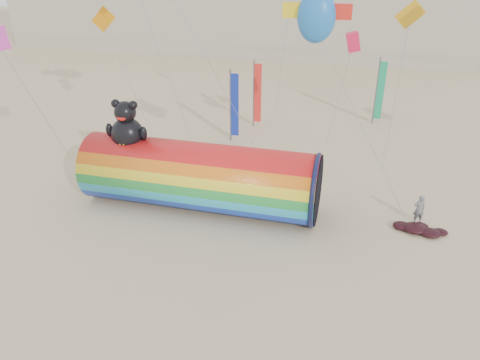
# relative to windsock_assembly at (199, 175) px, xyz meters

# --- Properties ---
(ground) EXTENTS (160.00, 160.00, 0.00)m
(ground) POSITION_rel_windsock_assembly_xyz_m (1.98, -2.49, -1.91)
(ground) COLOR #CCB58C
(ground) RESTS_ON ground
(windsock_assembly) EXTENTS (12.46, 3.80, 5.75)m
(windsock_assembly) POSITION_rel_windsock_assembly_xyz_m (0.00, 0.00, 0.00)
(windsock_assembly) COLOR red
(windsock_assembly) RESTS_ON ground
(kite_handler) EXTENTS (0.66, 0.52, 1.58)m
(kite_handler) POSITION_rel_windsock_assembly_xyz_m (11.24, 1.27, -1.12)
(kite_handler) COLOR slate
(kite_handler) RESTS_ON ground
(fabric_bundle) EXTENTS (2.62, 1.35, 0.41)m
(fabric_bundle) POSITION_rel_windsock_assembly_xyz_m (11.27, 0.37, -1.73)
(fabric_bundle) COLOR #350911
(fabric_bundle) RESTS_ON ground
(festival_banners) EXTENTS (10.56, 6.54, 5.20)m
(festival_banners) POSITION_rel_windsock_assembly_xyz_m (2.75, 13.04, 0.73)
(festival_banners) COLOR #59595E
(festival_banners) RESTS_ON ground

